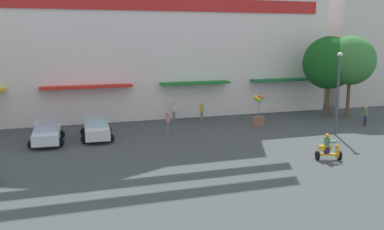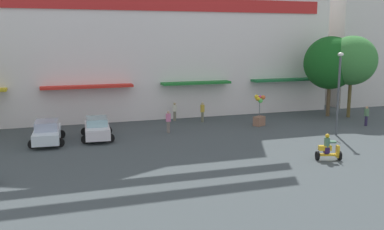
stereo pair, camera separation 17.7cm
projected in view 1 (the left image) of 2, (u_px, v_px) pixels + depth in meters
ground_plane at (214, 184)px, 21.09m from camera, size 128.00×128.00×0.00m
colonial_building at (125, 19)px, 41.10m from camera, size 36.59×16.89×20.12m
flank_building_right at (365, 48)px, 48.30m from camera, size 12.83×8.78×11.61m
plaza_tree_1 at (351, 61)px, 37.83m from camera, size 4.33×4.26×7.14m
plaza_tree_3 at (329, 63)px, 38.34m from camera, size 4.83×4.16×7.10m
parked_car_0 at (47, 132)px, 28.88m from camera, size 2.43×4.22×1.53m
parked_car_1 at (97, 128)px, 30.15m from camera, size 2.40×4.10×1.51m
scooter_rider_4 at (328, 149)px, 25.07m from camera, size 1.52×0.93×1.56m
pedestrian_0 at (365, 115)px, 34.76m from camera, size 0.50×0.50×1.59m
pedestrian_1 at (174, 111)px, 36.75m from camera, size 0.39×0.39×1.56m
pedestrian_2 at (202, 111)px, 36.21m from camera, size 0.36×0.36×1.67m
pedestrian_3 at (168, 121)px, 32.09m from camera, size 0.46×0.46×1.65m
streetlamp_near at (338, 87)px, 31.00m from camera, size 0.40×0.40×5.95m
balloon_vendor_cart at (259, 112)px, 34.72m from camera, size 1.08×0.96×2.51m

